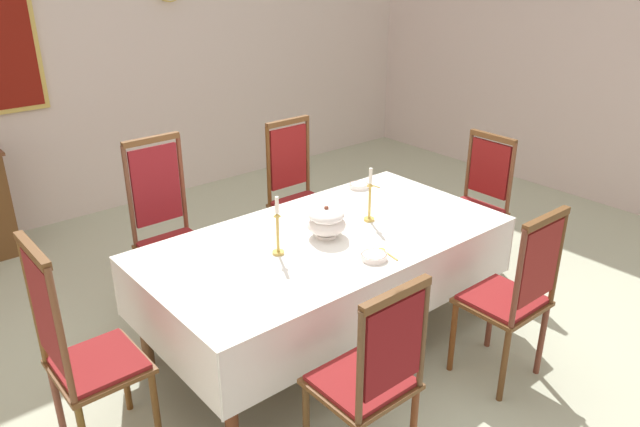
{
  "coord_description": "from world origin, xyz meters",
  "views": [
    {
      "loc": [
        -2.21,
        -2.73,
        2.39
      ],
      "look_at": [
        -0.04,
        -0.14,
        0.9
      ],
      "focal_mm": 34.33,
      "sensor_mm": 36.0,
      "label": 1
    }
  ],
  "objects": [
    {
      "name": "chair_south_b",
      "position": [
        0.56,
        -1.14,
        0.58
      ],
      "size": [
        0.44,
        0.42,
        1.11
      ],
      "color": "brown",
      "rests_on": "ground"
    },
    {
      "name": "chair_south_a",
      "position": [
        -0.57,
        -1.14,
        0.57
      ],
      "size": [
        0.44,
        0.42,
        1.09
      ],
      "color": "brown",
      "rests_on": "ground"
    },
    {
      "name": "candlestick_west",
      "position": [
        -0.37,
        -0.15,
        0.89
      ],
      "size": [
        0.07,
        0.07,
        0.36
      ],
      "color": "gold",
      "rests_on": "tablecloth"
    },
    {
      "name": "chair_north_a",
      "position": [
        -0.57,
        0.84,
        0.62
      ],
      "size": [
        0.44,
        0.42,
        1.24
      ],
      "rotation": [
        0.0,
        0.0,
        3.14
      ],
      "color": "brown",
      "rests_on": "ground"
    },
    {
      "name": "dining_table",
      "position": [
        0.0,
        -0.15,
        0.67
      ],
      "size": [
        2.26,
        1.17,
        0.74
      ],
      "color": "brown",
      "rests_on": "ground"
    },
    {
      "name": "back_wall",
      "position": [
        0.0,
        2.92,
        1.66
      ],
      "size": [
        7.27,
        0.08,
        3.33
      ],
      "primitive_type": "cube",
      "color": "beige",
      "rests_on": "ground"
    },
    {
      "name": "right_wall",
      "position": [
        3.67,
        0.0,
        1.66
      ],
      "size": [
        0.08,
        5.76,
        3.33
      ],
      "primitive_type": "cube",
      "color": "beige",
      "rests_on": "ground"
    },
    {
      "name": "ground",
      "position": [
        0.0,
        0.0,
        -0.02
      ],
      "size": [
        7.27,
        5.76,
        0.04
      ],
      "primitive_type": "cube",
      "color": "#B6BA9F"
    },
    {
      "name": "spoon_primary",
      "position": [
        0.12,
        -0.53,
        0.75
      ],
      "size": [
        0.05,
        0.18,
        0.01
      ],
      "rotation": [
        0.0,
        0.0,
        -0.17
      ],
      "color": "gold",
      "rests_on": "tablecloth"
    },
    {
      "name": "chair_head_east",
      "position": [
        1.53,
        -0.15,
        0.57
      ],
      "size": [
        0.42,
        0.44,
        1.08
      ],
      "rotation": [
        0.0,
        0.0,
        1.57
      ],
      "color": "brown",
      "rests_on": "ground"
    },
    {
      "name": "spoon_secondary",
      "position": [
        0.82,
        0.35,
        0.75
      ],
      "size": [
        0.04,
        0.18,
        0.01
      ],
      "rotation": [
        0.0,
        0.0,
        0.12
      ],
      "color": "gold",
      "rests_on": "tablecloth"
    },
    {
      "name": "soup_tureen",
      "position": [
        0.0,
        -0.15,
        0.84
      ],
      "size": [
        0.25,
        0.25,
        0.2
      ],
      "color": "white",
      "rests_on": "tablecloth"
    },
    {
      "name": "tablecloth",
      "position": [
        0.0,
        -0.15,
        0.65
      ],
      "size": [
        2.28,
        1.19,
        0.39
      ],
      "color": "white",
      "rests_on": "dining_table"
    },
    {
      "name": "bowl_near_left",
      "position": [
        0.01,
        -0.56,
        0.77
      ],
      "size": [
        0.15,
        0.15,
        0.03
      ],
      "color": "white",
      "rests_on": "tablecloth"
    },
    {
      "name": "chair_north_b",
      "position": [
        0.56,
        0.84,
        0.6
      ],
      "size": [
        0.44,
        0.42,
        1.16
      ],
      "rotation": [
        0.0,
        0.0,
        3.14
      ],
      "color": "brown",
      "rests_on": "ground"
    },
    {
      "name": "candlestick_east",
      "position": [
        0.37,
        -0.15,
        0.89
      ],
      "size": [
        0.07,
        0.07,
        0.36
      ],
      "color": "gold",
      "rests_on": "tablecloth"
    },
    {
      "name": "bowl_near_right",
      "position": [
        0.72,
        0.32,
        0.77
      ],
      "size": [
        0.15,
        0.15,
        0.03
      ],
      "color": "white",
      "rests_on": "tablecloth"
    },
    {
      "name": "chair_head_west",
      "position": [
        -1.54,
        -0.15,
        0.61
      ],
      "size": [
        0.42,
        0.44,
        1.21
      ],
      "rotation": [
        0.0,
        0.0,
        -1.57
      ],
      "color": "brown",
      "rests_on": "ground"
    }
  ]
}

